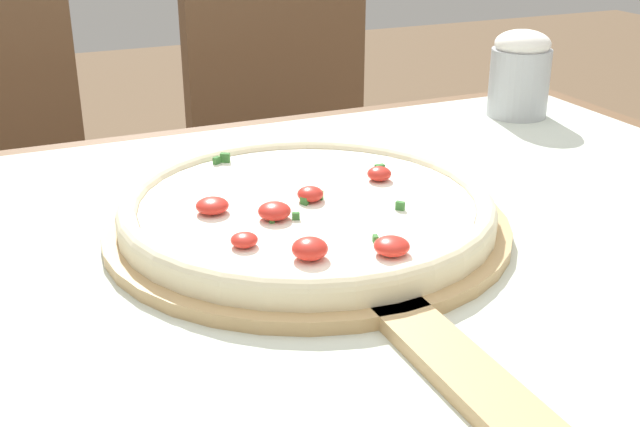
# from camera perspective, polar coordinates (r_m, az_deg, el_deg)

# --- Properties ---
(dining_table) EXTENTS (1.13, 1.04, 0.77)m
(dining_table) POSITION_cam_1_polar(r_m,az_deg,el_deg) (0.75, 4.66, -12.74)
(dining_table) COLOR brown
(dining_table) RESTS_ON ground_plane
(towel_cloth) EXTENTS (1.05, 0.96, 0.00)m
(towel_cloth) POSITION_cam_1_polar(r_m,az_deg,el_deg) (0.69, 4.96, -4.88)
(towel_cloth) COLOR silver
(towel_cloth) RESTS_ON dining_table
(pizza_peel) EXTENTS (0.39, 0.59, 0.01)m
(pizza_peel) POSITION_cam_1_polar(r_m,az_deg,el_deg) (0.75, -0.26, -1.45)
(pizza_peel) COLOR tan
(pizza_peel) RESTS_ON towel_cloth
(pizza) EXTENTS (0.36, 0.36, 0.04)m
(pizza) POSITION_cam_1_polar(r_m,az_deg,el_deg) (0.76, -0.91, 0.43)
(pizza) COLOR beige
(pizza) RESTS_ON pizza_peel
(chair_right) EXTENTS (0.44, 0.44, 0.91)m
(chair_right) POSITION_cam_1_polar(r_m,az_deg,el_deg) (1.58, -1.42, 2.11)
(chair_right) COLOR brown
(chair_right) RESTS_ON ground_plane
(flour_cup) EXTENTS (0.08, 0.08, 0.12)m
(flour_cup) POSITION_cam_1_polar(r_m,az_deg,el_deg) (1.18, 14.03, 9.67)
(flour_cup) COLOR #B2B7BC
(flour_cup) RESTS_ON towel_cloth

